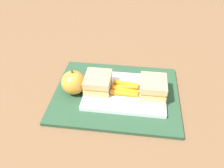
% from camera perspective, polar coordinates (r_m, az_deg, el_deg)
% --- Properties ---
extents(ground_plane, '(2.40, 2.40, 0.00)m').
position_cam_1_polar(ground_plane, '(0.68, 1.05, -2.81)').
color(ground_plane, brown).
extents(lunchbag_mat, '(0.36, 0.28, 0.01)m').
position_cam_1_polar(lunchbag_mat, '(0.67, 1.06, -2.50)').
color(lunchbag_mat, '#284C33').
rests_on(lunchbag_mat, ground_plane).
extents(food_tray, '(0.23, 0.17, 0.01)m').
position_cam_1_polar(food_tray, '(0.66, 3.21, -1.98)').
color(food_tray, white).
rests_on(food_tray, lunchbag_mat).
extents(sandwich_half_left, '(0.07, 0.08, 0.04)m').
position_cam_1_polar(sandwich_half_left, '(0.65, 10.19, -0.69)').
color(sandwich_half_left, tan).
rests_on(sandwich_half_left, food_tray).
extents(sandwich_half_right, '(0.07, 0.08, 0.04)m').
position_cam_1_polar(sandwich_half_right, '(0.65, -3.52, 0.42)').
color(sandwich_half_right, tan).
rests_on(sandwich_half_right, food_tray).
extents(carrot_sticks_bundle, '(0.08, 0.06, 0.02)m').
position_cam_1_polar(carrot_sticks_bundle, '(0.66, 3.26, -1.14)').
color(carrot_sticks_bundle, orange).
rests_on(carrot_sticks_bundle, food_tray).
extents(apple, '(0.07, 0.07, 0.08)m').
position_cam_1_polar(apple, '(0.66, -9.57, 0.37)').
color(apple, gold).
rests_on(apple, lunchbag_mat).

